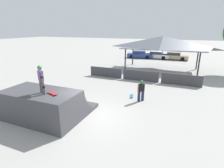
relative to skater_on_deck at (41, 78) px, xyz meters
The scene contains 11 objects.
ground_plane 3.61m from the skater_on_deck, 35.54° to the left, with size 160.00×160.00×0.00m, color #A3A09B.
quarter_pipe_ramp 1.97m from the skater_on_deck, 129.57° to the left, with size 4.39×4.00×1.76m.
skater_on_deck is the anchor object (origin of this frame).
skateboard_on_deck 1.01m from the skater_on_deck, 10.66° to the left, with size 0.80×0.44×0.09m.
bystander_walking 6.83m from the skater_on_deck, 50.11° to the left, with size 0.48×0.54×1.60m.
skateboard_on_ground 7.08m from the skater_on_deck, 58.99° to the left, with size 0.38×0.82×0.09m.
barrier_fence 10.85m from the skater_on_deck, 73.75° to the left, with size 11.42×0.12×1.05m.
pavilion_shelter 16.79m from the skater_on_deck, 75.55° to the left, with size 10.05×4.12×4.22m.
parked_car_blue 24.27m from the skater_on_deck, 91.24° to the left, with size 4.59×2.15×1.27m.
parked_car_white 24.92m from the skater_on_deck, 84.48° to the left, with size 4.50×2.16×1.27m.
parked_car_tan 25.42m from the skater_on_deck, 77.94° to the left, with size 4.57×1.97×1.27m.
Camera 1 is at (4.84, -8.17, 5.14)m, focal length 28.00 mm.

